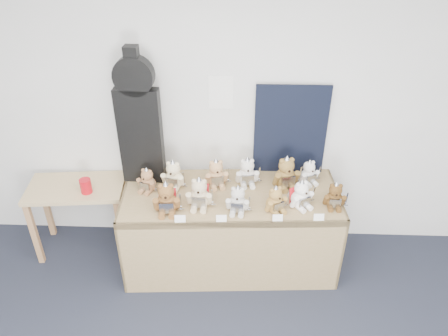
{
  "coord_description": "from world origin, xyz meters",
  "views": [
    {
      "loc": [
        0.24,
        -0.95,
        2.98
      ],
      "look_at": [
        0.13,
        1.98,
        1.1
      ],
      "focal_mm": 35.0,
      "sensor_mm": 36.0,
      "label": 1
    }
  ],
  "objects_px": {
    "teddy_front_far_left": "(167,199)",
    "teddy_front_centre": "(238,200)",
    "side_table": "(78,197)",
    "teddy_back_right": "(286,174)",
    "teddy_back_left": "(173,176)",
    "teddy_front_far_right": "(301,195)",
    "guitar_case": "(139,120)",
    "teddy_front_end": "(335,196)",
    "teddy_front_left": "(199,194)",
    "teddy_back_end": "(309,173)",
    "display_table": "(231,214)",
    "teddy_back_centre_right": "(247,173)",
    "red_cup": "(86,186)",
    "teddy_front_right": "(276,200)",
    "teddy_back_far_left": "(147,181)",
    "teddy_back_centre_left": "(216,174)"
  },
  "relations": [
    {
      "from": "teddy_front_end",
      "to": "teddy_back_far_left",
      "type": "bearing_deg",
      "value": 176.23
    },
    {
      "from": "teddy_front_centre",
      "to": "teddy_front_right",
      "type": "xyz_separation_m",
      "value": [
        0.3,
        0.02,
        -0.0
      ]
    },
    {
      "from": "side_table",
      "to": "teddy_back_end",
      "type": "xyz_separation_m",
      "value": [
        2.09,
        0.05,
        0.28
      ]
    },
    {
      "from": "guitar_case",
      "to": "display_table",
      "type": "bearing_deg",
      "value": -17.33
    },
    {
      "from": "teddy_back_centre_left",
      "to": "side_table",
      "type": "bearing_deg",
      "value": 165.52
    },
    {
      "from": "guitar_case",
      "to": "teddy_front_centre",
      "type": "bearing_deg",
      "value": -25.2
    },
    {
      "from": "teddy_back_right",
      "to": "teddy_back_end",
      "type": "bearing_deg",
      "value": 1.59
    },
    {
      "from": "red_cup",
      "to": "teddy_front_centre",
      "type": "relative_size",
      "value": 0.51
    },
    {
      "from": "teddy_front_end",
      "to": "teddy_back_left",
      "type": "relative_size",
      "value": 0.87
    },
    {
      "from": "teddy_front_far_left",
      "to": "teddy_back_far_left",
      "type": "height_order",
      "value": "teddy_front_far_left"
    },
    {
      "from": "teddy_back_left",
      "to": "teddy_back_end",
      "type": "bearing_deg",
      "value": 15.39
    },
    {
      "from": "display_table",
      "to": "teddy_back_end",
      "type": "relative_size",
      "value": 7.77
    },
    {
      "from": "teddy_front_centre",
      "to": "teddy_back_centre_left",
      "type": "height_order",
      "value": "teddy_back_centre_left"
    },
    {
      "from": "teddy_front_far_left",
      "to": "teddy_front_left",
      "type": "height_order",
      "value": "teddy_front_far_left"
    },
    {
      "from": "display_table",
      "to": "teddy_back_centre_right",
      "type": "relative_size",
      "value": 6.73
    },
    {
      "from": "teddy_front_centre",
      "to": "teddy_front_far_left",
      "type": "bearing_deg",
      "value": -172.71
    },
    {
      "from": "teddy_front_left",
      "to": "teddy_back_right",
      "type": "distance_m",
      "value": 0.79
    },
    {
      "from": "teddy_front_far_left",
      "to": "teddy_back_end",
      "type": "relative_size",
      "value": 1.24
    },
    {
      "from": "teddy_front_far_left",
      "to": "teddy_front_centre",
      "type": "height_order",
      "value": "teddy_front_far_left"
    },
    {
      "from": "display_table",
      "to": "teddy_front_left",
      "type": "height_order",
      "value": "teddy_front_left"
    },
    {
      "from": "teddy_back_left",
      "to": "teddy_front_far_right",
      "type": "bearing_deg",
      "value": -2.41
    },
    {
      "from": "display_table",
      "to": "teddy_front_right",
      "type": "bearing_deg",
      "value": -24.24
    },
    {
      "from": "teddy_back_left",
      "to": "teddy_back_right",
      "type": "relative_size",
      "value": 0.89
    },
    {
      "from": "teddy_front_far_left",
      "to": "teddy_back_far_left",
      "type": "distance_m",
      "value": 0.36
    },
    {
      "from": "teddy_front_far_right",
      "to": "teddy_front_end",
      "type": "height_order",
      "value": "teddy_front_far_right"
    },
    {
      "from": "teddy_back_left",
      "to": "teddy_back_far_left",
      "type": "xyz_separation_m",
      "value": [
        -0.22,
        -0.06,
        -0.02
      ]
    },
    {
      "from": "guitar_case",
      "to": "teddy_back_centre_right",
      "type": "xyz_separation_m",
      "value": [
        0.91,
        -0.04,
        -0.48
      ]
    },
    {
      "from": "guitar_case",
      "to": "teddy_front_far_left",
      "type": "xyz_separation_m",
      "value": [
        0.27,
        -0.46,
        -0.47
      ]
    },
    {
      "from": "teddy_back_end",
      "to": "red_cup",
      "type": "bearing_deg",
      "value": 159.47
    },
    {
      "from": "teddy_front_centre",
      "to": "teddy_back_end",
      "type": "bearing_deg",
      "value": 39.5
    },
    {
      "from": "teddy_front_centre",
      "to": "teddy_back_right",
      "type": "xyz_separation_m",
      "value": [
        0.41,
        0.37,
        0.02
      ]
    },
    {
      "from": "teddy_front_right",
      "to": "teddy_back_end",
      "type": "bearing_deg",
      "value": 22.33
    },
    {
      "from": "red_cup",
      "to": "teddy_front_left",
      "type": "bearing_deg",
      "value": -12.88
    },
    {
      "from": "teddy_front_far_right",
      "to": "teddy_front_end",
      "type": "distance_m",
      "value": 0.27
    },
    {
      "from": "teddy_front_centre",
      "to": "teddy_front_far_right",
      "type": "relative_size",
      "value": 0.97
    },
    {
      "from": "teddy_front_centre",
      "to": "guitar_case",
      "type": "bearing_deg",
      "value": 157.25
    },
    {
      "from": "display_table",
      "to": "teddy_front_centre",
      "type": "relative_size",
      "value": 7.26
    },
    {
      "from": "side_table",
      "to": "teddy_front_left",
      "type": "relative_size",
      "value": 3.02
    },
    {
      "from": "teddy_front_left",
      "to": "teddy_front_end",
      "type": "relative_size",
      "value": 1.2
    },
    {
      "from": "teddy_back_end",
      "to": "teddy_front_right",
      "type": "bearing_deg",
      "value": -152.19
    },
    {
      "from": "display_table",
      "to": "side_table",
      "type": "height_order",
      "value": "display_table"
    },
    {
      "from": "teddy_front_far_right",
      "to": "teddy_back_end",
      "type": "distance_m",
      "value": 0.36
    },
    {
      "from": "teddy_front_left",
      "to": "teddy_back_right",
      "type": "height_order",
      "value": "teddy_back_right"
    },
    {
      "from": "teddy_back_left",
      "to": "teddy_back_centre_left",
      "type": "relative_size",
      "value": 1.01
    },
    {
      "from": "teddy_front_left",
      "to": "teddy_back_end",
      "type": "xyz_separation_m",
      "value": [
        0.93,
        0.38,
        -0.02
      ]
    },
    {
      "from": "teddy_front_far_right",
      "to": "teddy_back_centre_right",
      "type": "xyz_separation_m",
      "value": [
        -0.44,
        0.31,
        0.01
      ]
    },
    {
      "from": "side_table",
      "to": "teddy_back_right",
      "type": "height_order",
      "value": "teddy_back_right"
    },
    {
      "from": "guitar_case",
      "to": "teddy_back_left",
      "type": "bearing_deg",
      "value": -19.85
    },
    {
      "from": "side_table",
      "to": "teddy_back_right",
      "type": "distance_m",
      "value": 1.91
    },
    {
      "from": "teddy_front_right",
      "to": "teddy_front_end",
      "type": "bearing_deg",
      "value": -21.41
    }
  ]
}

